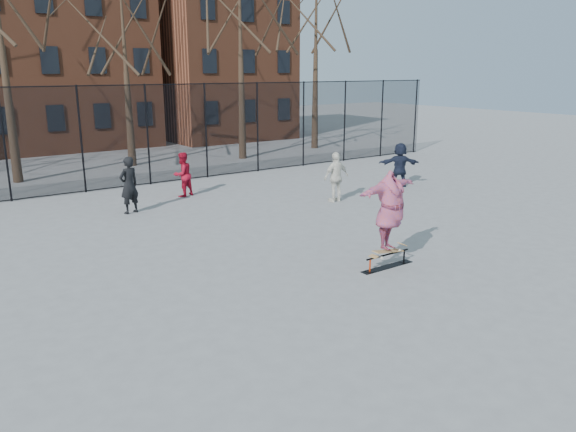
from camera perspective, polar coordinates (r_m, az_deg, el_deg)
ground at (r=12.11m, az=4.75°, el=-7.45°), size 100.00×100.00×0.00m
skate_rail at (r=13.54m, az=10.06°, el=-4.60°), size 1.53×0.23×0.34m
skateboard at (r=13.46m, az=10.14°, el=-3.55°), size 0.93×0.22×0.11m
skater at (r=13.19m, az=10.33°, el=0.53°), size 2.37×1.20×1.86m
bystander_black at (r=18.81m, az=-15.85°, el=3.03°), size 0.77×0.61×1.86m
bystander_red at (r=20.94m, az=-10.66°, el=4.16°), size 0.94×0.82×1.62m
bystander_white at (r=19.80m, az=4.91°, el=3.97°), size 1.04×0.45×1.76m
bystander_navy at (r=22.76m, az=11.27°, el=5.13°), size 1.64×1.32×1.75m
fence at (r=22.85m, az=-16.92°, el=7.80°), size 34.03×0.07×4.00m
tree_row at (r=26.75m, az=-21.43°, el=19.77°), size 33.66×7.46×10.67m
rowhouses at (r=35.46m, az=-23.45°, el=16.00°), size 29.00×7.00×13.00m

